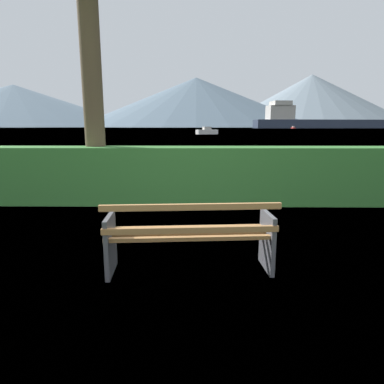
# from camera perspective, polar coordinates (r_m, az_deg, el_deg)

# --- Properties ---
(ground_plane) EXTENTS (1400.00, 1400.00, 0.00)m
(ground_plane) POSITION_cam_1_polar(r_m,az_deg,el_deg) (3.95, -0.39, -13.33)
(ground_plane) COLOR #4C6B33
(water_surface) EXTENTS (620.00, 620.00, 0.00)m
(water_surface) POSITION_cam_1_polar(r_m,az_deg,el_deg) (311.01, 0.71, 11.13)
(water_surface) COLOR slate
(water_surface) RESTS_ON ground_plane
(park_bench) EXTENTS (1.92, 0.70, 0.87)m
(park_bench) POSITION_cam_1_polar(r_m,az_deg,el_deg) (3.73, -0.35, -7.71)
(park_bench) COLOR #A0703F
(park_bench) RESTS_ON ground_plane
(hedge_row) EXTENTS (13.13, 0.84, 1.22)m
(hedge_row) POSITION_cam_1_polar(r_m,az_deg,el_deg) (7.11, 0.13, 2.97)
(hedge_row) COLOR #387A33
(hedge_row) RESTS_ON ground_plane
(cargo_ship_large) EXTENTS (102.40, 24.56, 19.40)m
(cargo_ship_large) POSITION_cam_1_polar(r_m,az_deg,el_deg) (263.65, 20.15, 11.57)
(cargo_ship_large) COLOR #2D384C
(cargo_ship_large) RESTS_ON water_surface
(fishing_boat_near) EXTENTS (1.84, 5.71, 1.57)m
(fishing_boat_near) POSITION_cam_1_polar(r_m,az_deg,el_deg) (229.51, 17.24, 10.65)
(fishing_boat_near) COLOR #B2332D
(fishing_boat_near) RESTS_ON water_surface
(sailboat_mid) EXTENTS (4.60, 3.15, 1.52)m
(sailboat_mid) POSITION_cam_1_polar(r_m,az_deg,el_deg) (67.31, 2.61, 10.50)
(sailboat_mid) COLOR silver
(sailboat_mid) RESTS_ON water_surface
(distant_hills) EXTENTS (865.97, 422.94, 89.00)m
(distant_hills) POSITION_cam_1_polar(r_m,az_deg,el_deg) (561.70, -3.93, 15.17)
(distant_hills) COLOR slate
(distant_hills) RESTS_ON ground_plane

